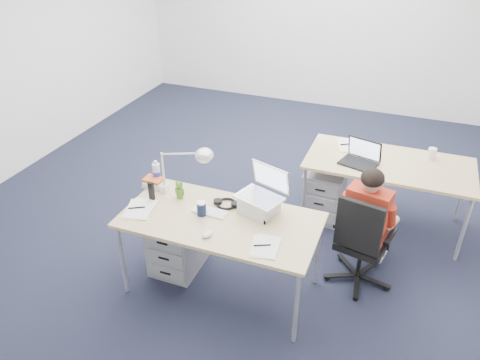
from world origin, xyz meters
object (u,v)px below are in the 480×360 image
computer_mouse (207,234)px  far_cup (432,154)px  drawer_pedestal_near (178,242)px  silver_laptop (259,192)px  office_chair (359,258)px  book_stack (154,182)px  desk_lamp (179,169)px  water_bottle (156,172)px  wireless_keyboard (210,212)px  dark_laptop (360,153)px  cordless_phone (151,191)px  seated_person (370,221)px  bear_figurine (180,190)px  desk_far (389,166)px  desk_near (220,223)px  drawer_pedestal_far (324,192)px  can_koozie (202,208)px  headphones (226,203)px  sunglasses (261,221)px

computer_mouse → far_cup: size_ratio=0.87×
drawer_pedestal_near → silver_laptop: bearing=6.9°
office_chair → silver_laptop: size_ratio=2.43×
book_stack → desk_lamp: desk_lamp is taller
drawer_pedestal_near → water_bottle: water_bottle is taller
wireless_keyboard → dark_laptop: size_ratio=0.86×
computer_mouse → cordless_phone: bearing=169.2°
computer_mouse → seated_person: bearing=52.5°
silver_laptop → bear_figurine: (-0.70, -0.04, -0.11)m
office_chair → seated_person: bearing=92.1°
cordless_phone → desk_far: bearing=46.8°
water_bottle → cordless_phone: 0.28m
desk_near → book_stack: (-0.75, 0.25, 0.09)m
seated_person → book_stack: size_ratio=6.21×
office_chair → book_stack: 1.92m
desk_near → far_cup: size_ratio=14.03×
desk_far → water_bottle: water_bottle is taller
drawer_pedestal_far → computer_mouse: size_ratio=5.58×
desk_far → drawer_pedestal_near: desk_far is taller
silver_laptop → can_koozie: (-0.42, -0.21, -0.13)m
wireless_keyboard → drawer_pedestal_near: bearing=172.8°
silver_laptop → headphones: silver_laptop is taller
desk_far → seated_person: seated_person is taller
drawer_pedestal_far → far_cup: (0.97, 0.27, 0.51)m
silver_laptop → wireless_keyboard: 0.44m
computer_mouse → drawer_pedestal_far: bearing=84.4°
water_bottle → sunglasses: water_bottle is taller
desk_near → dark_laptop: bearing=56.0°
silver_laptop → sunglasses: bearing=-44.9°
computer_mouse → headphones: 0.45m
computer_mouse → sunglasses: bearing=57.8°
far_cup → drawer_pedestal_far: bearing=-164.7°
desk_near → cordless_phone: size_ratio=9.33×
desk_near → cordless_phone: cordless_phone is taller
seated_person → far_cup: size_ratio=9.79×
bear_figurine → book_stack: bear_figurine is taller
dark_laptop → desk_lamp: bearing=-124.8°
office_chair → cordless_phone: office_chair is taller
bear_figurine → office_chair: bearing=-7.2°
desk_far → sunglasses: 1.64m
bear_figurine → can_koozie: bearing=-49.8°
desk_near → cordless_phone: (-0.65, 0.05, 0.13)m
silver_laptop → dark_laptop: bearing=79.8°
office_chair → cordless_phone: bearing=-153.8°
office_chair → computer_mouse: office_chair is taller
drawer_pedestal_far → book_stack: bearing=-138.1°
book_stack → sunglasses: bearing=-9.3°
seated_person → drawer_pedestal_far: seated_person is taller
office_chair → can_koozie: bearing=-146.5°
seated_person → drawer_pedestal_near: size_ratio=2.03×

